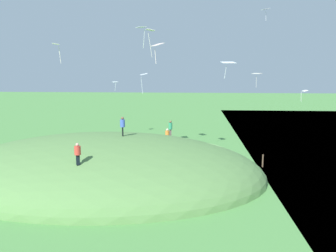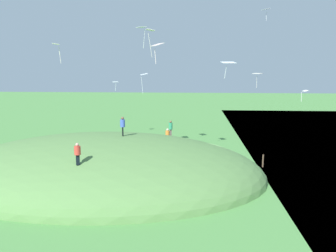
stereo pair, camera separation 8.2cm
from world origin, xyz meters
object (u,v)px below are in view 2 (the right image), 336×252
(kite_1, at_px, (144,75))
(kite_10, at_px, (141,28))
(person_near_shore, at_px, (168,135))
(kite_6, at_px, (228,63))
(kite_9, at_px, (56,46))
(person_walking_path, at_px, (77,151))
(kite_3, at_px, (157,45))
(kite_5, at_px, (116,82))
(kite_11, at_px, (150,32))
(kite_8, at_px, (266,10))
(kite_7, at_px, (257,74))
(person_on_hilltop, at_px, (171,127))
(person_watching_kites, at_px, (123,124))
(kite_0, at_px, (305,92))
(mooring_post, at_px, (263,161))

(kite_1, bearing_deg, kite_10, 93.96)
(person_near_shore, bearing_deg, kite_1, -59.24)
(kite_6, bearing_deg, kite_9, 18.26)
(person_walking_path, height_order, kite_3, kite_3)
(kite_5, height_order, kite_11, kite_11)
(person_near_shore, relative_size, kite_1, 0.86)
(kite_5, relative_size, kite_8, 0.79)
(kite_7, distance_m, kite_11, 19.94)
(kite_9, xyz_separation_m, kite_10, (-5.50, -8.02, 1.93))
(person_on_hilltop, xyz_separation_m, kite_6, (-5.26, 5.08, 6.62))
(person_near_shore, bearing_deg, kite_5, -117.89)
(kite_1, height_order, kite_8, kite_8)
(person_watching_kites, height_order, kite_10, kite_10)
(kite_7, bearing_deg, person_walking_path, 52.05)
(kite_1, xyz_separation_m, kite_7, (-13.19, -6.77, -0.10))
(kite_9, relative_size, kite_11, 0.68)
(person_near_shore, relative_size, kite_11, 0.84)
(kite_8, distance_m, kite_11, 21.10)
(person_walking_path, bearing_deg, kite_5, 65.23)
(kite_5, bearing_deg, kite_0, 154.16)
(kite_11, bearing_deg, kite_3, 103.61)
(person_near_shore, bearing_deg, person_on_hilltop, 25.07)
(kite_0, bearing_deg, kite_10, -0.57)
(kite_3, distance_m, mooring_post, 16.41)
(kite_7, bearing_deg, kite_9, 43.68)
(person_watching_kites, bearing_deg, kite_11, 45.22)
(person_on_hilltop, distance_m, mooring_post, 9.94)
(person_walking_path, bearing_deg, kite_3, -13.45)
(person_near_shore, bearing_deg, person_walking_path, -7.22)
(kite_7, xyz_separation_m, kite_8, (-0.84, -0.88, 7.69))
(kite_3, xyz_separation_m, kite_9, (7.84, -1.64, 0.06))
(person_on_hilltop, xyz_separation_m, kite_3, (0.40, 11.18, 7.88))
(person_walking_path, xyz_separation_m, person_on_hilltop, (-5.98, -12.69, -0.48))
(person_watching_kites, xyz_separation_m, person_near_shore, (-3.50, -8.12, -2.61))
(person_near_shore, relative_size, kite_6, 1.27)
(kite_0, height_order, kite_1, kite_1)
(kite_5, xyz_separation_m, kite_6, (-12.63, 13.27, 2.54))
(person_on_hilltop, distance_m, kite_9, 14.90)
(kite_0, height_order, kite_3, kite_3)
(kite_7, distance_m, kite_10, 16.84)
(person_near_shore, bearing_deg, kite_0, 87.43)
(kite_0, relative_size, kite_1, 0.52)
(kite_5, height_order, kite_6, kite_6)
(kite_10, bearing_deg, kite_9, 55.55)
(person_on_hilltop, xyz_separation_m, kite_8, (-11.08, -9.00, 12.86))
(kite_11, bearing_deg, kite_6, -158.07)
(person_watching_kites, distance_m, kite_0, 17.67)
(person_walking_path, height_order, kite_0, kite_0)
(kite_7, bearing_deg, kite_1, 27.19)
(kite_3, bearing_deg, kite_5, -70.21)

